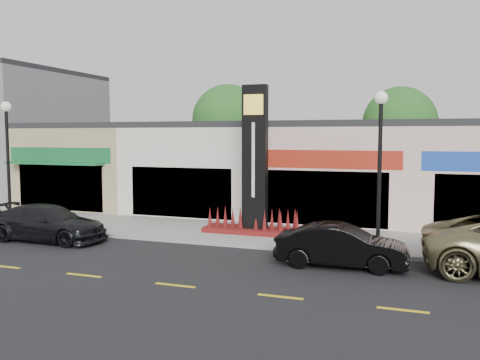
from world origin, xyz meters
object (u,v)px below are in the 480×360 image
at_px(car_dark_sedan, 48,223).
at_px(car_black_conv, 342,246).
at_px(lamp_west_near, 8,150).
at_px(lamp_east_near, 380,155).
at_px(pylon_sign, 255,181).

height_order(car_dark_sedan, car_black_conv, car_dark_sedan).
distance_m(lamp_west_near, car_black_conv, 15.43).
bearing_deg(lamp_west_near, lamp_east_near, 0.00).
height_order(pylon_sign, car_black_conv, pylon_sign).
xyz_separation_m(car_dark_sedan, car_black_conv, (11.48, -0.20, -0.03)).
relative_size(lamp_west_near, car_dark_sedan, 1.13).
xyz_separation_m(lamp_west_near, lamp_east_near, (16.00, 0.00, 0.00)).
distance_m(pylon_sign, car_dark_sedan, 8.36).
distance_m(lamp_west_near, pylon_sign, 11.19).
height_order(lamp_east_near, pylon_sign, pylon_sign).
bearing_deg(pylon_sign, car_black_conv, -42.29).
xyz_separation_m(lamp_west_near, pylon_sign, (11.00, 1.70, -1.20)).
relative_size(lamp_east_near, pylon_sign, 0.91).
height_order(lamp_east_near, car_black_conv, lamp_east_near).
height_order(lamp_west_near, car_black_conv, lamp_west_near).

